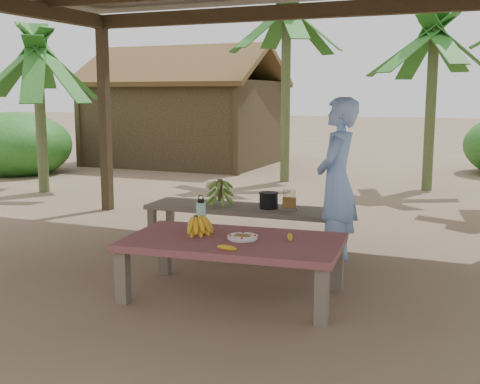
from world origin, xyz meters
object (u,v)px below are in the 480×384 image
at_px(ripe_banana_bunch, 196,224).
at_px(woman, 337,182).
at_px(work_table, 233,246).
at_px(bench, 243,212).
at_px(water_flask, 201,214).
at_px(cooking_pot, 269,201).
at_px(plate, 243,237).

distance_m(ripe_banana_bunch, woman, 1.59).
height_order(work_table, bench, work_table).
bearing_deg(water_flask, work_table, -29.83).
relative_size(bench, cooking_pot, 10.99).
distance_m(work_table, plate, 0.12).
bearing_deg(work_table, ripe_banana_bunch, 167.33).
xyz_separation_m(bench, water_flask, (0.15, -1.37, 0.24)).
xyz_separation_m(plate, cooking_pot, (-0.36, 1.62, 0.02)).
bearing_deg(plate, cooking_pot, 102.40).
bearing_deg(bench, water_flask, -86.16).
distance_m(bench, woman, 1.25).
height_order(water_flask, cooking_pot, water_flask).
distance_m(work_table, woman, 1.48).
bearing_deg(woman, water_flask, -39.15).
bearing_deg(bench, work_table, -72.96).
bearing_deg(plate, woman, 70.00).
xyz_separation_m(work_table, woman, (0.56, 1.32, 0.40)).
bearing_deg(bench, cooking_pot, 1.85).
relative_size(plate, woman, 0.15).
relative_size(ripe_banana_bunch, woman, 0.18).
height_order(plate, water_flask, water_flask).
distance_m(bench, water_flask, 1.40).
distance_m(work_table, ripe_banana_bunch, 0.41).
relative_size(work_table, cooking_pot, 9.34).
xyz_separation_m(work_table, ripe_banana_bunch, (-0.37, 0.05, 0.15)).
distance_m(plate, woman, 1.43).
xyz_separation_m(water_flask, woman, (0.98, 1.07, 0.21)).
distance_m(bench, plate, 1.73).
distance_m(bench, cooking_pot, 0.33).
height_order(ripe_banana_bunch, woman, woman).
height_order(work_table, woman, woman).
distance_m(work_table, water_flask, 0.52).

